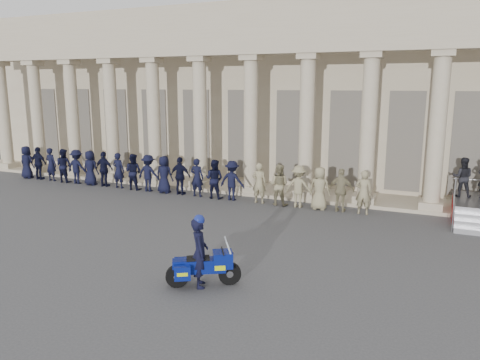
% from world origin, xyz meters
% --- Properties ---
extents(ground, '(90.00, 90.00, 0.00)m').
position_xyz_m(ground, '(0.00, 0.00, 0.00)').
color(ground, '#3F3F41').
rests_on(ground, ground).
extents(building, '(40.00, 12.50, 9.00)m').
position_xyz_m(building, '(-0.00, 14.74, 4.52)').
color(building, tan).
rests_on(building, ground).
extents(officer_rank, '(18.68, 0.66, 1.76)m').
position_xyz_m(officer_rank, '(-5.01, 6.63, 0.88)').
color(officer_rank, black).
rests_on(officer_rank, ground).
extents(motorcycle, '(1.71, 1.28, 1.23)m').
position_xyz_m(motorcycle, '(1.48, -1.82, 0.53)').
color(motorcycle, black).
rests_on(motorcycle, ground).
extents(rider, '(0.70, 0.78, 1.88)m').
position_xyz_m(rider, '(1.39, -1.87, 0.93)').
color(rider, black).
rests_on(rider, ground).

